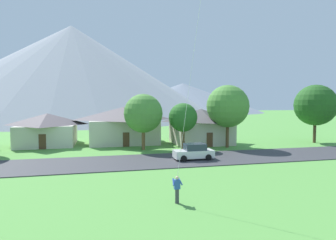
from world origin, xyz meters
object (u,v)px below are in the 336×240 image
Objects in this scene: parked_car_white_mid_west at (194,152)px; house_right_center at (124,124)px; house_leftmost at (201,126)px; tree_near_right at (228,106)px; tree_right_of_center at (315,105)px; tree_near_left at (143,113)px; house_left_center at (48,129)px; tree_center at (183,118)px.

house_right_center is at bearing 113.04° from parked_car_white_mid_west.
tree_near_right reaches higher than house_leftmost.
house_right_center is at bearing 150.51° from tree_near_right.
tree_right_of_center reaches higher than house_right_center.
tree_near_left reaches higher than house_right_center.
house_leftmost is at bearing -15.89° from house_right_center.
parked_car_white_mid_west is at bearing -159.69° from tree_right_of_center.
house_right_center is 16.06m from parked_car_white_mid_west.
house_leftmost is at bearing -9.38° from house_left_center.
tree_near_right is (13.42, -7.59, 2.79)m from house_right_center.
parked_car_white_mid_west is (6.24, -14.67, -1.98)m from house_right_center.
tree_right_of_center is at bearing 3.59° from tree_center.
tree_center is 0.71× the size of tree_near_right.
tree_right_of_center is at bearing 20.31° from parked_car_white_mid_west.
tree_right_of_center reaches higher than parked_car_white_mid_west.
house_right_center is 7.48m from tree_near_left.
tree_center is at bearing -178.08° from tree_near_right.
house_right_center is at bearing -2.42° from house_left_center.
house_leftmost is 6.39m from tree_center.
house_left_center is 15.02m from tree_near_left.
tree_center is 0.69× the size of tree_right_of_center.
house_left_center is 0.99× the size of tree_near_right.
house_leftmost is at bearing 22.18° from tree_near_left.
house_leftmost is 0.82× the size of house_right_center.
tree_near_right is at bearing -29.49° from house_right_center.
house_leftmost is 2.09× the size of parked_car_white_mid_west.
house_leftmost is at bearing 169.21° from tree_right_of_center.
house_left_center is 10.91m from house_right_center.
parked_car_white_mid_west is (-7.19, -7.07, -4.76)m from tree_near_right.
tree_near_right reaches higher than tree_near_left.
house_leftmost is 1.21× the size of tree_near_left.
tree_center is 21.45m from tree_right_of_center.
house_leftmost is 10.20m from tree_near_left.
house_left_center is 25.82m from tree_near_right.
house_left_center is at bearing 149.97° from tree_near_left.
tree_right_of_center reaches higher than tree_center.
tree_near_left is at bearing 170.62° from tree_center.
house_right_center is 1.48× the size of tree_near_left.
tree_near_left is 1.73× the size of parked_car_white_mid_west.
house_right_center reaches higher than house_left_center.
house_leftmost is 1.03× the size of tree_near_right.
tree_center reaches higher than house_right_center.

